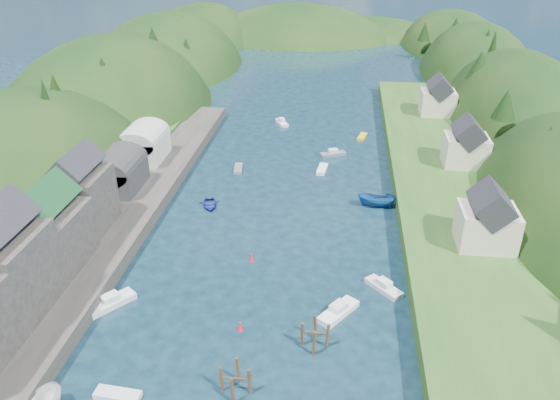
# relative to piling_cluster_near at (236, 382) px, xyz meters

# --- Properties ---
(ground) EXTENTS (600.00, 600.00, 0.00)m
(ground) POSITION_rel_piling_cluster_near_xyz_m (0.34, 53.79, -1.17)
(ground) COLOR black
(ground) RESTS_ON ground
(hillside_left) EXTENTS (44.00, 245.56, 52.00)m
(hillside_left) POSITION_rel_piling_cluster_near_xyz_m (-44.66, 78.79, -9.20)
(hillside_left) COLOR black
(hillside_left) RESTS_ON ground
(hillside_right) EXTENTS (36.00, 245.56, 48.00)m
(hillside_right) POSITION_rel_piling_cluster_near_xyz_m (45.34, 78.79, -8.58)
(hillside_right) COLOR black
(hillside_right) RESTS_ON ground
(far_hills) EXTENTS (103.00, 68.00, 44.00)m
(far_hills) POSITION_rel_piling_cluster_near_xyz_m (1.56, 177.79, -11.97)
(far_hills) COLOR black
(far_hills) RESTS_ON ground
(hill_trees) EXTENTS (90.86, 147.57, 12.33)m
(hill_trees) POSITION_rel_piling_cluster_near_xyz_m (0.75, 68.76, 9.92)
(hill_trees) COLOR black
(hill_trees) RESTS_ON ground
(quay_left) EXTENTS (12.00, 110.00, 2.00)m
(quay_left) POSITION_rel_piling_cluster_near_xyz_m (-23.66, 23.79, -0.17)
(quay_left) COLOR #2D2B28
(quay_left) RESTS_ON ground
(terrace_left_grass) EXTENTS (12.00, 110.00, 2.50)m
(terrace_left_grass) POSITION_rel_piling_cluster_near_xyz_m (-30.66, 23.79, 0.08)
(terrace_left_grass) COLOR #234719
(terrace_left_grass) RESTS_ON ground
(quayside_buildings) EXTENTS (8.00, 35.84, 12.90)m
(quayside_buildings) POSITION_rel_piling_cluster_near_xyz_m (-25.66, 10.18, 5.92)
(quayside_buildings) COLOR #2D2B28
(quayside_buildings) RESTS_ON quay_left
(boat_sheds) EXTENTS (7.00, 21.00, 7.50)m
(boat_sheds) POSITION_rel_piling_cluster_near_xyz_m (-25.66, 42.79, 4.11)
(boat_sheds) COLOR #2D2D30
(boat_sheds) RESTS_ON quay_left
(terrace_right) EXTENTS (16.00, 120.00, 2.40)m
(terrace_right) POSITION_rel_piling_cluster_near_xyz_m (25.34, 43.79, 0.03)
(terrace_right) COLOR #234719
(terrace_right) RESTS_ON ground
(right_bank_cottages) EXTENTS (9.00, 59.24, 8.41)m
(right_bank_cottages) POSITION_rel_piling_cluster_near_xyz_m (28.34, 52.12, 4.68)
(right_bank_cottages) COLOR beige
(right_bank_cottages) RESTS_ON terrace_right
(piling_cluster_near) EXTENTS (3.16, 2.96, 3.47)m
(piling_cluster_near) POSITION_rel_piling_cluster_near_xyz_m (0.00, 0.00, 0.00)
(piling_cluster_near) COLOR #382314
(piling_cluster_near) RESTS_ON ground
(piling_cluster_far) EXTENTS (3.10, 2.90, 3.53)m
(piling_cluster_far) POSITION_rel_piling_cluster_near_xyz_m (6.90, 7.07, 0.03)
(piling_cluster_far) COLOR #382314
(piling_cluster_far) RESTS_ON ground
(channel_buoy_near) EXTENTS (0.70, 0.70, 1.10)m
(channel_buoy_near) POSITION_rel_piling_cluster_near_xyz_m (-1.19, 8.59, -0.69)
(channel_buoy_near) COLOR red
(channel_buoy_near) RESTS_ON ground
(channel_buoy_far) EXTENTS (0.70, 0.70, 1.10)m
(channel_buoy_far) POSITION_rel_piling_cluster_near_xyz_m (-2.20, 21.99, -0.69)
(channel_buoy_far) COLOR red
(channel_buoy_far) RESTS_ON ground
(moored_boats) EXTENTS (36.49, 89.19, 2.51)m
(moored_boats) POSITION_rel_piling_cluster_near_xyz_m (-1.79, 20.34, -0.44)
(moored_boats) COLOR #1A5091
(moored_boats) RESTS_ON ground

